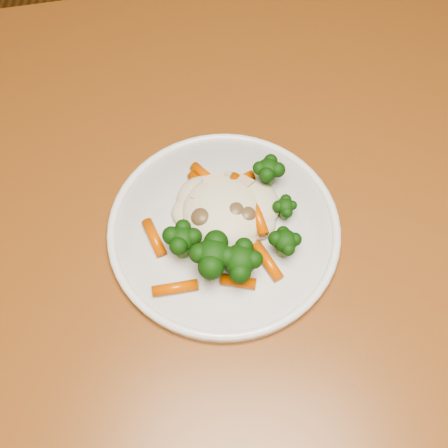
# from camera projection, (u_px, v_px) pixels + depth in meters

# --- Properties ---
(dining_table) EXTENTS (1.36, 1.06, 0.75)m
(dining_table) POSITION_uv_depth(u_px,v_px,m) (272.00, 243.00, 0.74)
(dining_table) COLOR brown
(dining_table) RESTS_ON ground
(plate) EXTENTS (0.26, 0.26, 0.01)m
(plate) POSITION_uv_depth(u_px,v_px,m) (224.00, 230.00, 0.63)
(plate) COLOR silver
(plate) RESTS_ON dining_table
(meal) EXTENTS (0.18, 0.17, 0.05)m
(meal) POSITION_uv_depth(u_px,v_px,m) (229.00, 225.00, 0.60)
(meal) COLOR beige
(meal) RESTS_ON plate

